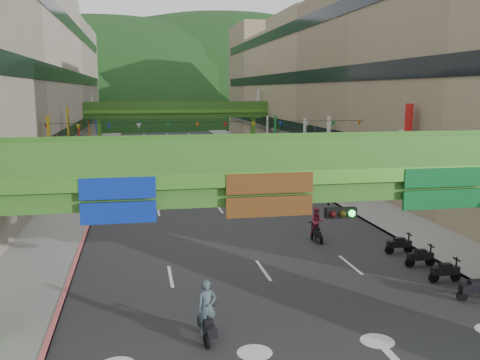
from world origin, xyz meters
TOP-DOWN VIEW (x-y plane):
  - road_slab at (0.00, 50.00)m, footprint 18.00×140.00m
  - sidewalk_left at (-11.00, 50.00)m, footprint 4.00×140.00m
  - sidewalk_right at (11.00, 50.00)m, footprint 4.00×140.00m
  - curb_left at (-9.10, 50.00)m, footprint 0.20×140.00m
  - curb_right at (9.10, 50.00)m, footprint 0.20×140.00m
  - building_row_left at (-18.93, 50.00)m, footprint 12.80×95.00m
  - building_row_right at (18.93, 50.00)m, footprint 12.80×95.00m
  - overpass_near at (0.93, 5.38)m, footprint 28.00×12.27m
  - overpass_far at (0.00, 65.00)m, footprint 28.00×2.20m
  - hill_left at (-15.00, 160.00)m, footprint 168.00×140.00m
  - hill_right at (25.00, 180.00)m, footprint 208.00×176.00m
  - bunting_string at (0.00, 30.00)m, footprint 26.00×0.36m
  - scooter_rider_near at (-3.65, 5.17)m, footprint 0.75×1.59m
  - scooter_rider_mid at (4.21, 16.34)m, footprint 0.92×1.59m
  - scooter_rider_left at (-7.50, 27.74)m, footprint 0.95×1.60m
  - scooter_rider_far at (-5.04, 43.13)m, footprint 0.94×1.60m
  - parked_scooter_row at (7.80, 10.00)m, footprint 1.60×7.15m
  - car_silver at (-5.34, 56.01)m, footprint 1.45×4.09m
  - car_yellow at (3.47, 56.44)m, footprint 1.89×3.79m
  - pedestrian_dark at (12.20, 26.88)m, footprint 0.97×0.59m
  - pedestrian_blue at (9.80, 26.20)m, footprint 0.86×0.68m

SIDE VIEW (x-z plane):
  - hill_left at x=-15.00m, z-range -56.00..56.00m
  - hill_right at x=25.00m, z-range -64.00..64.00m
  - road_slab at x=0.00m, z-range 0.00..0.02m
  - sidewalk_left at x=-11.00m, z-range 0.00..0.15m
  - sidewalk_right at x=11.00m, z-range 0.00..0.15m
  - curb_left at x=-9.10m, z-range 0.00..0.18m
  - curb_right at x=9.10m, z-range 0.00..0.18m
  - parked_scooter_row at x=7.80m, z-range -0.02..1.06m
  - car_yellow at x=3.47m, z-range 0.00..1.24m
  - car_silver at x=-5.34m, z-range 0.00..1.35m
  - pedestrian_dark at x=12.20m, z-range 0.00..1.54m
  - pedestrian_blue at x=9.80m, z-range 0.00..1.61m
  - scooter_rider_left at x=-7.50m, z-range -0.01..1.91m
  - scooter_rider_mid at x=4.21m, z-range 0.03..2.05m
  - scooter_rider_near at x=-3.65m, z-range -0.05..2.17m
  - scooter_rider_far at x=-5.04m, z-range 0.03..2.21m
  - overpass_near at x=0.93m, z-range 1.66..8.76m
  - overpass_far at x=0.00m, z-range 1.85..8.95m
  - bunting_string at x=0.00m, z-range 5.73..6.19m
  - building_row_left at x=-18.93m, z-range -0.04..18.96m
  - building_row_right at x=18.93m, z-range -0.04..18.96m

